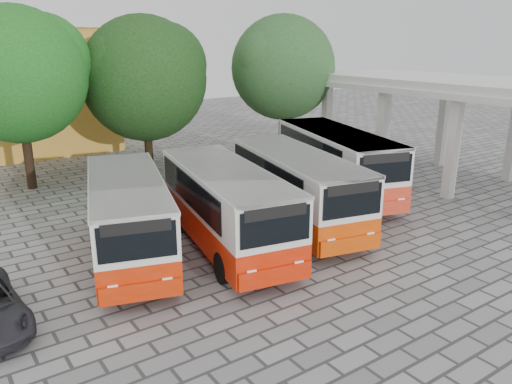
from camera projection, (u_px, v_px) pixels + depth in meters
ground at (359, 247)px, 18.28m from camera, size 90.00×90.00×0.00m
terminal_shelter at (452, 88)px, 25.70m from camera, size 6.80×15.80×5.40m
bus_far_left at (128, 213)px, 16.99m from camera, size 4.54×8.33×2.83m
bus_centre_left at (226, 203)px, 17.84m from camera, size 3.98×8.55×2.95m
bus_centre_right at (297, 184)px, 20.09m from camera, size 4.23×8.62×2.96m
bus_far_right at (336, 159)px, 23.87m from camera, size 5.09×9.26×3.14m
tree_left at (18, 70)px, 23.87m from camera, size 6.87×6.54×8.94m
tree_middle at (145, 74)px, 28.04m from camera, size 7.35×7.00×8.68m
tree_right at (284, 64)px, 29.94m from camera, size 6.52×6.21×8.78m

